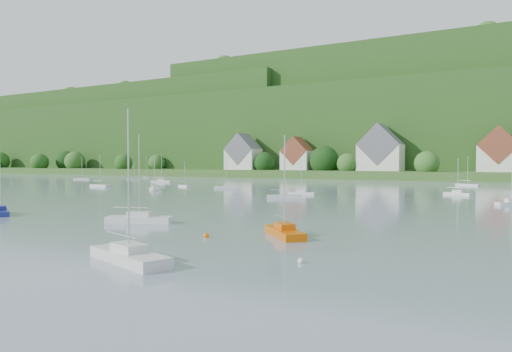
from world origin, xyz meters
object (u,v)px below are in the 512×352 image
Objects in this scene: near_sailboat_5 at (285,231)px; near_sailboat_1 at (1,211)px; near_sailboat_4 at (129,255)px; near_sailboat_3 at (139,218)px.

near_sailboat_1 is at bearing -130.33° from near_sailboat_5.
near_sailboat_5 is (4.10, 13.98, -0.03)m from near_sailboat_4.
near_sailboat_5 is (36.46, 1.44, 0.02)m from near_sailboat_1.
near_sailboat_1 is 0.93× the size of near_sailboat_5.
near_sailboat_4 reaches higher than near_sailboat_1.
near_sailboat_4 is 1.12× the size of near_sailboat_5.
near_sailboat_3 is 19.46m from near_sailboat_4.
near_sailboat_3 is at bearing 149.66° from near_sailboat_4.
near_sailboat_1 is at bearing 165.49° from near_sailboat_3.
near_sailboat_4 is at bearing -58.95° from near_sailboat_5.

